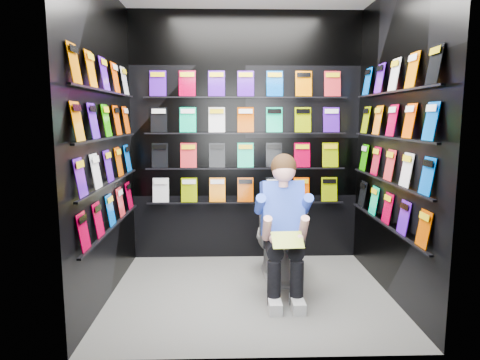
{
  "coord_description": "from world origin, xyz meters",
  "views": [
    {
      "loc": [
        -0.19,
        -3.52,
        1.52
      ],
      "look_at": [
        -0.08,
        0.15,
        0.98
      ],
      "focal_mm": 32.0,
      "sensor_mm": 36.0,
      "label": 1
    }
  ],
  "objects": [
    {
      "name": "wall_front",
      "position": [
        0.0,
        -1.0,
        1.3
      ],
      "size": [
        2.4,
        0.04,
        2.6
      ],
      "primitive_type": "cube",
      "color": "black",
      "rests_on": "floor"
    },
    {
      "name": "comics_left",
      "position": [
        -1.17,
        0.0,
        1.31
      ],
      "size": [
        0.06,
        1.7,
        1.37
      ],
      "primitive_type": null,
      "color": "#BE4600",
      "rests_on": "wall_left"
    },
    {
      "name": "floor",
      "position": [
        0.0,
        0.0,
        0.0
      ],
      "size": [
        2.4,
        2.4,
        0.0
      ],
      "primitive_type": "plane",
      "color": "#61615E",
      "rests_on": "ground"
    },
    {
      "name": "comics_back",
      "position": [
        0.0,
        0.97,
        1.31
      ],
      "size": [
        2.1,
        0.06,
        1.37
      ],
      "primitive_type": null,
      "color": "#BE4600",
      "rests_on": "wall_back"
    },
    {
      "name": "wall_left",
      "position": [
        -1.2,
        0.0,
        1.3
      ],
      "size": [
        0.04,
        2.0,
        2.6
      ],
      "primitive_type": "cube",
      "color": "black",
      "rests_on": "floor"
    },
    {
      "name": "held_comic",
      "position": [
        0.27,
        -0.34,
        0.58
      ],
      "size": [
        0.25,
        0.16,
        0.1
      ],
      "primitive_type": "cube",
      "rotation": [
        -0.96,
        0.0,
        0.06
      ],
      "color": "green",
      "rests_on": "reader"
    },
    {
      "name": "reader",
      "position": [
        0.27,
        0.01,
        0.74
      ],
      "size": [
        0.52,
        0.72,
        1.28
      ],
      "primitive_type": null,
      "rotation": [
        0.0,
        0.0,
        0.06
      ],
      "color": "blue",
      "rests_on": "toilet"
    },
    {
      "name": "longbox_lid",
      "position": [
        0.38,
        0.46,
        0.33
      ],
      "size": [
        0.29,
        0.46,
        0.03
      ],
      "primitive_type": "cube",
      "rotation": [
        0.0,
        0.0,
        -0.1
      ],
      "color": "white",
      "rests_on": "longbox"
    },
    {
      "name": "longbox",
      "position": [
        0.38,
        0.46,
        0.16
      ],
      "size": [
        0.27,
        0.44,
        0.32
      ],
      "primitive_type": "cube",
      "rotation": [
        0.0,
        0.0,
        -0.1
      ],
      "color": "white",
      "rests_on": "floor"
    },
    {
      "name": "wall_right",
      "position": [
        1.2,
        0.0,
        1.3
      ],
      "size": [
        0.04,
        2.0,
        2.6
      ],
      "primitive_type": "cube",
      "color": "black",
      "rests_on": "floor"
    },
    {
      "name": "wall_back",
      "position": [
        0.0,
        1.0,
        1.3
      ],
      "size": [
        2.4,
        0.04,
        2.6
      ],
      "primitive_type": "cube",
      "color": "black",
      "rests_on": "floor"
    },
    {
      "name": "comics_right",
      "position": [
        1.17,
        0.0,
        1.31
      ],
      "size": [
        0.06,
        1.7,
        1.37
      ],
      "primitive_type": null,
      "color": "#BE4600",
      "rests_on": "wall_right"
    },
    {
      "name": "toilet",
      "position": [
        0.27,
        0.39,
        0.37
      ],
      "size": [
        0.47,
        0.78,
        0.73
      ],
      "primitive_type": "imported",
      "rotation": [
        0.0,
        0.0,
        3.2
      ],
      "color": "white",
      "rests_on": "floor"
    }
  ]
}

